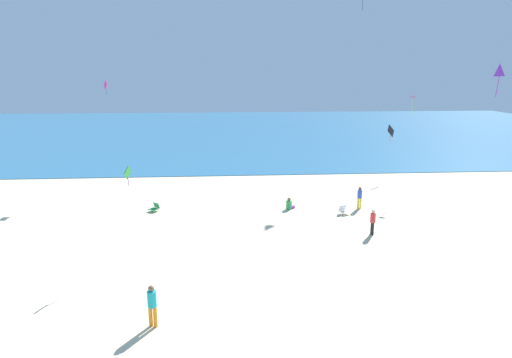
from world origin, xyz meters
TOP-DOWN VIEW (x-y plane):
  - ground_plane at (0.00, 10.00)m, footprint 120.00×120.00m
  - ocean_water at (0.00, 53.11)m, footprint 120.00×60.00m
  - beach_chair_far_right at (-6.20, 13.45)m, footprint 0.82×0.83m
  - beach_chair_mid_beach at (6.23, 12.00)m, footprint 0.76×0.77m
  - person_0 at (-4.14, -0.26)m, footprint 0.40×0.40m
  - person_1 at (2.83, 13.30)m, footprint 0.71×0.67m
  - person_2 at (7.57, 13.06)m, footprint 0.36×0.36m
  - person_3 at (6.88, 8.27)m, footprint 0.32×0.32m
  - kite_magenta at (-10.53, 20.30)m, footprint 0.46×0.70m
  - kite_green at (-6.00, 5.58)m, footprint 0.25×0.64m
  - kite_purple at (9.87, 2.97)m, footprint 0.62×0.63m
  - kite_black at (12.86, 22.03)m, footprint 0.87×0.77m
  - kite_pink at (12.84, 18.03)m, footprint 0.57×0.56m

SIDE VIEW (x-z plane):
  - ground_plane at x=0.00m, z-range 0.00..0.00m
  - ocean_water at x=0.00m, z-range 0.00..0.05m
  - beach_chair_far_right at x=-6.20m, z-range -0.03..0.52m
  - beach_chair_mid_beach at x=6.23m, z-range -0.02..0.57m
  - person_1 at x=2.83m, z-range -0.11..0.70m
  - person_3 at x=6.88m, z-range 0.11..1.59m
  - person_2 at x=7.57m, z-range 0.12..1.63m
  - person_0 at x=-4.14m, z-range 0.13..1.77m
  - kite_black at x=12.86m, z-range 3.31..4.77m
  - kite_green at x=-6.00m, z-range 3.97..4.96m
  - kite_pink at x=12.84m, z-range 6.45..7.94m
  - kite_magenta at x=-10.53m, z-range 7.42..8.63m
  - kite_purple at x=9.87m, z-range 8.45..9.84m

